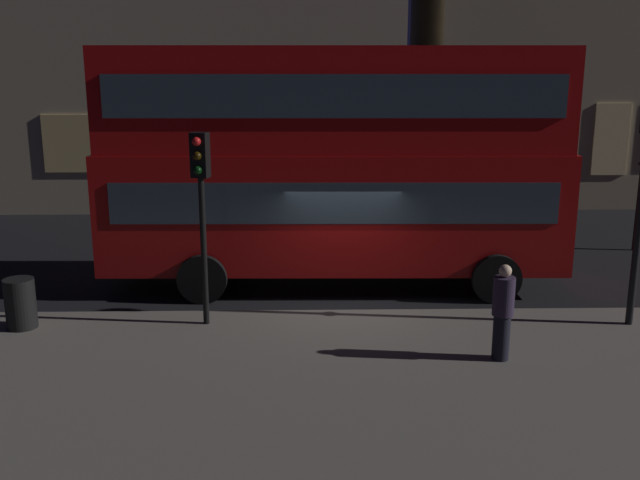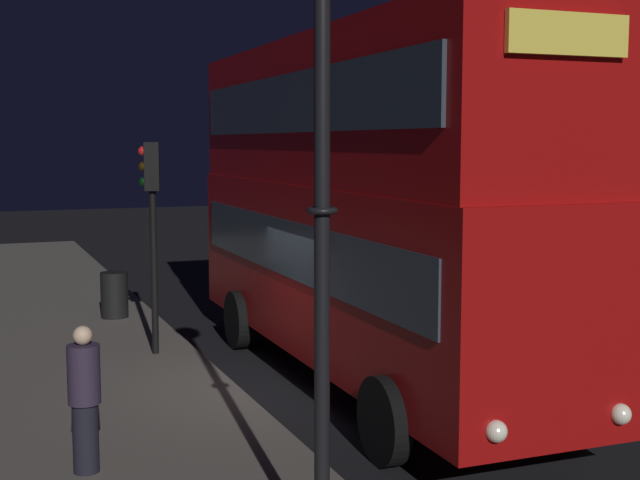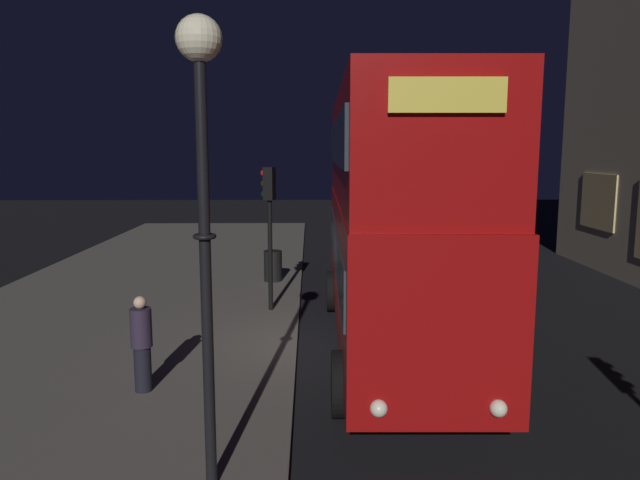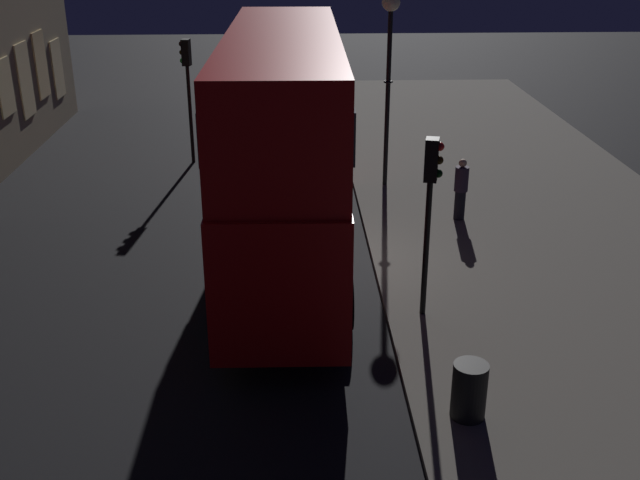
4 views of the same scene
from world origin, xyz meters
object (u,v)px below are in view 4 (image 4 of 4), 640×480
Objects in this scene: pedestrian at (461,189)px; litter_bin at (469,390)px; traffic_light_far_side at (187,75)px; double_decker_bus at (284,144)px; traffic_light_near_kerb at (431,191)px; street_lamp at (390,43)px.

pedestrian is 9.14m from litter_bin.
pedestrian is (-6.00, -8.00, -1.99)m from traffic_light_far_side.
traffic_light_far_side reaches higher than pedestrian.
double_decker_bus is at bearing 25.92° from litter_bin.
traffic_light_far_side is at bearing -93.50° from pedestrian.
traffic_light_far_side reaches higher than traffic_light_near_kerb.
street_lamp is at bearing 73.82° from traffic_light_far_side.
traffic_light_far_side is at bearing 64.82° from street_lamp.
traffic_light_far_side is (8.75, 3.23, -0.10)m from double_decker_bus.
pedestrian is (-3.04, -1.69, -3.43)m from street_lamp.
street_lamp is 5.79× the size of litter_bin.
double_decker_bus is at bearing 29.28° from traffic_light_far_side.
litter_bin is at bearing 22.35° from pedestrian.
traffic_light_near_kerb is 2.21× the size of pedestrian.
litter_bin is (-14.96, -6.25, -2.37)m from traffic_light_far_side.
double_decker_bus reaches higher than traffic_light_far_side.
double_decker_bus reaches higher than traffic_light_near_kerb.
double_decker_bus is 6.26× the size of pedestrian.
pedestrian is (5.38, -1.89, -1.85)m from traffic_light_near_kerb.
street_lamp is (-2.96, -6.30, 1.44)m from traffic_light_far_side.
double_decker_bus is 2.83× the size of traffic_light_near_kerb.
double_decker_bus reaches higher than litter_bin.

